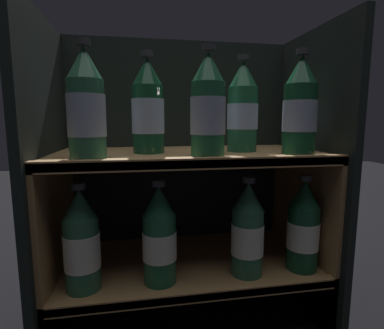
{
  "coord_description": "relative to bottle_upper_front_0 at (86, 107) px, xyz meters",
  "views": [
    {
      "loc": [
        -0.13,
        -0.61,
        0.55
      ],
      "look_at": [
        0.0,
        0.12,
        0.45
      ],
      "focal_mm": 28.0,
      "sensor_mm": 36.0,
      "label": 1
    }
  ],
  "objects": [
    {
      "name": "fridge_back_wall",
      "position": [
        0.24,
        0.29,
        -0.18
      ],
      "size": [
        0.73,
        0.02,
        0.8
      ],
      "primitive_type": "cube",
      "color": "black",
      "rests_on": "ground_plane"
    },
    {
      "name": "fridge_side_left",
      "position": [
        -0.12,
        0.1,
        -0.18
      ],
      "size": [
        0.02,
        0.39,
        0.8
      ],
      "primitive_type": "cube",
      "color": "black",
      "rests_on": "ground_plane"
    },
    {
      "name": "fridge_side_right",
      "position": [
        0.59,
        0.1,
        -0.18
      ],
      "size": [
        0.02,
        0.39,
        0.8
      ],
      "primitive_type": "cube",
      "color": "black",
      "rests_on": "ground_plane"
    },
    {
      "name": "shelf_lower",
      "position": [
        0.24,
        0.09,
        -0.44
      ],
      "size": [
        0.69,
        0.35,
        0.17
      ],
      "color": "#9E7547",
      "rests_on": "ground_plane"
    },
    {
      "name": "shelf_upper",
      "position": [
        0.24,
        0.09,
        -0.22
      ],
      "size": [
        0.69,
        0.35,
        0.48
      ],
      "color": "#9E7547",
      "rests_on": "ground_plane"
    },
    {
      "name": "bottle_upper_front_0",
      "position": [
        0.0,
        0.0,
        0.0
      ],
      "size": [
        0.08,
        0.08,
        0.25
      ],
      "color": "#285B42",
      "rests_on": "shelf_upper"
    },
    {
      "name": "bottle_upper_front_1",
      "position": [
        0.27,
        0.0,
        0.0
      ],
      "size": [
        0.08,
        0.08,
        0.25
      ],
      "color": "#1E5638",
      "rests_on": "shelf_upper"
    },
    {
      "name": "bottle_upper_front_2",
      "position": [
        0.5,
        -0.0,
        0.0
      ],
      "size": [
        0.08,
        0.08,
        0.25
      ],
      "color": "#144228",
      "rests_on": "shelf_upper"
    },
    {
      "name": "bottle_upper_back_0",
      "position": [
        0.13,
        0.09,
        0.0
      ],
      "size": [
        0.08,
        0.08,
        0.25
      ],
      "color": "#144228",
      "rests_on": "shelf_upper"
    },
    {
      "name": "bottle_upper_back_1",
      "position": [
        0.38,
        0.09,
        0.0
      ],
      "size": [
        0.08,
        0.08,
        0.25
      ],
      "color": "#1E5638",
      "rests_on": "shelf_upper"
    },
    {
      "name": "bottle_lower_front_0",
      "position": [
        -0.02,
        0.0,
        -0.3
      ],
      "size": [
        0.08,
        0.08,
        0.25
      ],
      "color": "#285B42",
      "rests_on": "shelf_lower"
    },
    {
      "name": "bottle_lower_front_1",
      "position": [
        0.15,
        -0.0,
        -0.3
      ],
      "size": [
        0.08,
        0.08,
        0.25
      ],
      "color": "#1E5638",
      "rests_on": "shelf_lower"
    },
    {
      "name": "bottle_lower_front_2",
      "position": [
        0.37,
        -0.0,
        -0.3
      ],
      "size": [
        0.08,
        0.08,
        0.25
      ],
      "color": "#285B42",
      "rests_on": "shelf_lower"
    },
    {
      "name": "bottle_lower_front_3",
      "position": [
        0.52,
        0.0,
        -0.3
      ],
      "size": [
        0.08,
        0.08,
        0.25
      ],
      "color": "#144228",
      "rests_on": "shelf_lower"
    }
  ]
}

